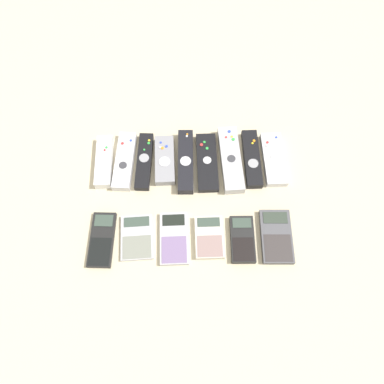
# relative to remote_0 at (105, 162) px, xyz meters

# --- Properties ---
(ground_plane) EXTENTS (3.00, 3.00, 0.00)m
(ground_plane) POSITION_rel_remote_0_xyz_m (0.25, -0.13, -0.01)
(ground_plane) COLOR beige
(remote_0) EXTENTS (0.05, 0.16, 0.03)m
(remote_0) POSITION_rel_remote_0_xyz_m (0.00, 0.00, 0.00)
(remote_0) COLOR white
(remote_0) RESTS_ON ground_plane
(remote_1) EXTENTS (0.06, 0.18, 0.03)m
(remote_1) POSITION_rel_remote_0_xyz_m (0.06, 0.00, -0.00)
(remote_1) COLOR silver
(remote_1) RESTS_ON ground_plane
(remote_2) EXTENTS (0.05, 0.18, 0.02)m
(remote_2) POSITION_rel_remote_0_xyz_m (0.11, 0.00, -0.00)
(remote_2) COLOR black
(remote_2) RESTS_ON ground_plane
(remote_3) EXTENTS (0.06, 0.15, 0.03)m
(remote_3) POSITION_rel_remote_0_xyz_m (0.17, 0.00, -0.00)
(remote_3) COLOR gray
(remote_3) RESTS_ON ground_plane
(remote_4) EXTENTS (0.04, 0.20, 0.03)m
(remote_4) POSITION_rel_remote_0_xyz_m (0.23, -0.00, 0.00)
(remote_4) COLOR black
(remote_4) RESTS_ON ground_plane
(remote_5) EXTENTS (0.06, 0.18, 0.02)m
(remote_5) POSITION_rel_remote_0_xyz_m (0.29, -0.00, -0.00)
(remote_5) COLOR black
(remote_5) RESTS_ON ground_plane
(remote_6) EXTENTS (0.07, 0.21, 0.03)m
(remote_6) POSITION_rel_remote_0_xyz_m (0.36, 0.00, 0.00)
(remote_6) COLOR #B7B7BC
(remote_6) RESTS_ON ground_plane
(remote_7) EXTENTS (0.05, 0.18, 0.02)m
(remote_7) POSITION_rel_remote_0_xyz_m (0.42, 0.01, -0.00)
(remote_7) COLOR black
(remote_7) RESTS_ON ground_plane
(remote_8) EXTENTS (0.06, 0.17, 0.02)m
(remote_8) POSITION_rel_remote_0_xyz_m (0.48, 0.01, -0.00)
(remote_8) COLOR silver
(remote_8) RESTS_ON ground_plane
(calculator_0) EXTENTS (0.07, 0.15, 0.01)m
(calculator_0) POSITION_rel_remote_0_xyz_m (0.01, -0.23, -0.01)
(calculator_0) COLOR black
(calculator_0) RESTS_ON ground_plane
(calculator_1) EXTENTS (0.09, 0.13, 0.01)m
(calculator_1) POSITION_rel_remote_0_xyz_m (0.10, -0.22, -0.01)
(calculator_1) COLOR #B2B2B7
(calculator_1) RESTS_ON ground_plane
(calculator_2) EXTENTS (0.08, 0.14, 0.02)m
(calculator_2) POSITION_rel_remote_0_xyz_m (0.20, -0.23, -0.01)
(calculator_2) COLOR #B2B2B7
(calculator_2) RESTS_ON ground_plane
(calculator_3) EXTENTS (0.08, 0.12, 0.02)m
(calculator_3) POSITION_rel_remote_0_xyz_m (0.29, -0.23, -0.00)
(calculator_3) COLOR beige
(calculator_3) RESTS_ON ground_plane
(calculator_4) EXTENTS (0.06, 0.12, 0.02)m
(calculator_4) POSITION_rel_remote_0_xyz_m (0.38, -0.23, -0.00)
(calculator_4) COLOR black
(calculator_4) RESTS_ON ground_plane
(calculator_5) EXTENTS (0.08, 0.15, 0.02)m
(calculator_5) POSITION_rel_remote_0_xyz_m (0.47, -0.22, -0.01)
(calculator_5) COLOR #4C4C51
(calculator_5) RESTS_ON ground_plane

